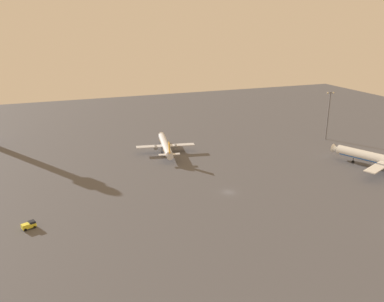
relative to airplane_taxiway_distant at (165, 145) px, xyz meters
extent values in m
plane|color=#4C4C51|center=(8.16, -53.78, -3.52)|extent=(416.00, 416.00, 0.00)
cone|color=silver|center=(70.86, -36.47, 1.19)|extent=(4.91, 4.19, 4.15)
cylinder|color=slate|center=(74.39, -60.28, 0.15)|extent=(3.98, 4.81, 2.53)
cube|color=#19479E|center=(79.72, -56.69, -0.01)|extent=(18.89, 36.45, 0.41)
cylinder|color=#333338|center=(74.41, -44.56, -0.85)|extent=(0.32, 0.32, 4.08)
cylinder|color=black|center=(74.41, -44.56, -2.89)|extent=(0.93, 1.34, 1.26)
cylinder|color=silver|center=(0.08, 0.45, 0.08)|extent=(8.85, 31.76, 3.34)
cone|color=silver|center=(3.04, 17.08, 0.08)|extent=(3.50, 2.64, 3.18)
cone|color=silver|center=(-2.91, -16.35, 0.08)|extent=(3.39, 2.95, 3.01)
cube|color=silver|center=(-0.07, -0.41, -0.09)|extent=(28.33, 8.40, 0.31)
cube|color=silver|center=(-2.62, -14.70, 0.26)|extent=(9.90, 3.78, 0.31)
cube|color=orange|center=(-2.57, -14.44, 2.94)|extent=(0.75, 2.82, 5.72)
cylinder|color=slate|center=(-4.84, 0.44, -0.71)|extent=(2.46, 3.46, 1.94)
cylinder|color=slate|center=(4.69, -1.26, -0.71)|extent=(2.46, 3.46, 1.94)
cube|color=orange|center=(0.08, 0.45, -0.84)|extent=(8.07, 29.21, 0.32)
cylinder|color=#333338|center=(1.86, 10.43, -1.48)|extent=(0.25, 0.25, 3.12)
cylinder|color=black|center=(1.86, 10.43, -3.04)|extent=(0.52, 1.01, 0.97)
cylinder|color=#333338|center=(-2.21, -1.37, -1.48)|extent=(0.25, 0.25, 3.12)
cylinder|color=black|center=(-2.21, -1.37, -3.04)|extent=(0.52, 1.01, 0.97)
cylinder|color=#333338|center=(1.60, -2.05, -1.48)|extent=(0.25, 0.25, 3.12)
cylinder|color=black|center=(1.60, -2.05, -3.04)|extent=(0.52, 1.01, 0.97)
cube|color=yellow|center=(-60.27, -56.66, -2.52)|extent=(2.66, 2.60, 1.10)
cube|color=#1E232D|center=(-60.27, -56.66, -1.62)|extent=(2.37, 2.37, 0.70)
cube|color=yellow|center=(-62.05, -57.32, -2.37)|extent=(2.92, 2.63, 1.40)
cylinder|color=black|center=(-60.29, -55.76, -3.07)|extent=(0.95, 0.59, 0.90)
cylinder|color=black|center=(-59.70, -57.36, -3.07)|extent=(0.95, 0.59, 0.90)
cylinder|color=black|center=(-62.81, -56.69, -3.07)|extent=(0.95, 0.59, 0.90)
cylinder|color=black|center=(-62.23, -58.29, -3.07)|extent=(0.95, 0.59, 0.90)
cylinder|color=slate|center=(87.49, -9.01, 9.34)|extent=(0.70, 0.70, 25.73)
cube|color=slate|center=(87.49, -9.01, 21.60)|extent=(4.80, 0.40, 0.40)
sphere|color=#F9EAB2|center=(85.69, -9.01, 21.60)|extent=(0.90, 0.90, 0.90)
sphere|color=#F9EAB2|center=(89.29, -9.01, 21.60)|extent=(0.90, 0.90, 0.90)
camera|label=1|loc=(-52.38, -176.61, 57.46)|focal=37.22mm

